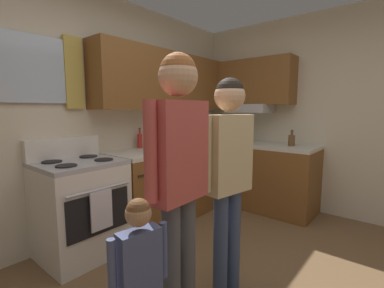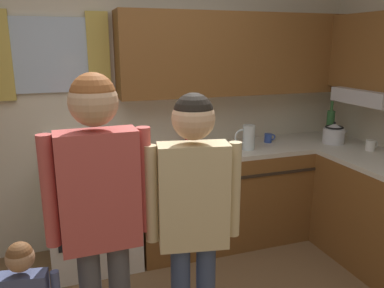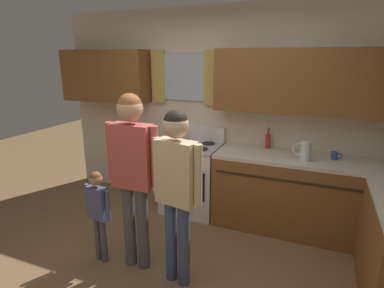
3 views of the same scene
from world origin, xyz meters
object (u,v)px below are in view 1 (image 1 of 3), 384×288
at_px(stove_oven, 81,207).
at_px(adult_in_plaid, 228,162).
at_px(bottle_sauce_red, 140,140).
at_px(mug_cobalt_blue, 190,140).
at_px(small_child, 140,268).
at_px(adult_holding_child, 179,162).
at_px(mug_ceramic_white, 250,138).
at_px(bottle_wine_green, 220,130).
at_px(water_pitcher, 185,138).
at_px(stovetop_kettle, 226,134).
at_px(bottle_squat_brown, 292,140).

bearing_deg(stove_oven, adult_in_plaid, -72.93).
height_order(bottle_sauce_red, mug_cobalt_blue, bottle_sauce_red).
bearing_deg(small_child, adult_holding_child, 11.53).
distance_m(stove_oven, adult_holding_child, 1.42).
xyz_separation_m(mug_ceramic_white, small_child, (-2.79, -0.87, -0.35)).
bearing_deg(small_child, bottle_wine_green, 26.40).
relative_size(stove_oven, water_pitcher, 5.00).
bearing_deg(mug_cobalt_blue, small_child, -145.74).
distance_m(bottle_sauce_red, adult_in_plaid, 1.65).
bearing_deg(mug_cobalt_blue, stove_oven, -178.01).
bearing_deg(adult_in_plaid, bottle_sauce_red, 72.40).
bearing_deg(mug_ceramic_white, adult_holding_child, -161.91).
distance_m(stove_oven, bottle_wine_green, 2.39).
bearing_deg(stove_oven, bottle_wine_green, -0.15).
bearing_deg(bottle_sauce_red, water_pitcher, -36.66).
distance_m(adult_in_plaid, small_child, 0.93).
relative_size(mug_cobalt_blue, stovetop_kettle, 0.42).
xyz_separation_m(stove_oven, bottle_wine_green, (2.32, -0.01, 0.58)).
bearing_deg(adult_in_plaid, stovetop_kettle, 32.86).
bearing_deg(bottle_squat_brown, adult_in_plaid, -173.70).
bearing_deg(mug_ceramic_white, bottle_wine_green, 95.95).
height_order(bottle_sauce_red, adult_in_plaid, adult_in_plaid).
xyz_separation_m(stove_oven, stovetop_kettle, (2.24, -0.17, 0.53)).
height_order(mug_ceramic_white, small_child, mug_ceramic_white).
xyz_separation_m(mug_cobalt_blue, small_child, (-2.09, -1.42, -0.35)).
distance_m(stove_oven, mug_ceramic_white, 2.47).
xyz_separation_m(stove_oven, adult_in_plaid, (0.41, -1.35, 0.53)).
relative_size(bottle_sauce_red, stovetop_kettle, 0.90).
bearing_deg(water_pitcher, adult_in_plaid, -127.41).
bearing_deg(adult_holding_child, water_pitcher, 39.94).
distance_m(mug_cobalt_blue, water_pitcher, 0.36).
bearing_deg(adult_holding_child, mug_ceramic_white, 18.09).
height_order(bottle_sauce_red, bottle_squat_brown, bottle_sauce_red).
height_order(water_pitcher, small_child, water_pitcher).
height_order(bottle_sauce_red, mug_ceramic_white, bottle_sauce_red).
height_order(bottle_wine_green, mug_cobalt_blue, bottle_wine_green).
distance_m(mug_ceramic_white, adult_holding_child, 2.55).
xyz_separation_m(stove_oven, small_child, (-0.42, -1.37, 0.13)).
relative_size(mug_ceramic_white, small_child, 0.13).
distance_m(bottle_sauce_red, bottle_squat_brown, 1.93).
bearing_deg(water_pitcher, bottle_sauce_red, 143.34).
bearing_deg(stove_oven, mug_ceramic_white, -11.91).
relative_size(adult_holding_child, adult_in_plaid, 1.06).
bearing_deg(mug_ceramic_white, stove_oven, 168.09).
relative_size(mug_cobalt_blue, adult_in_plaid, 0.07).
height_order(stove_oven, mug_cobalt_blue, stove_oven).
distance_m(mug_ceramic_white, adult_in_plaid, 2.13).
distance_m(bottle_squat_brown, mug_cobalt_blue, 1.35).
xyz_separation_m(water_pitcher, small_child, (-1.78, -1.26, -0.41)).
height_order(stove_oven, adult_in_plaid, adult_in_plaid).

